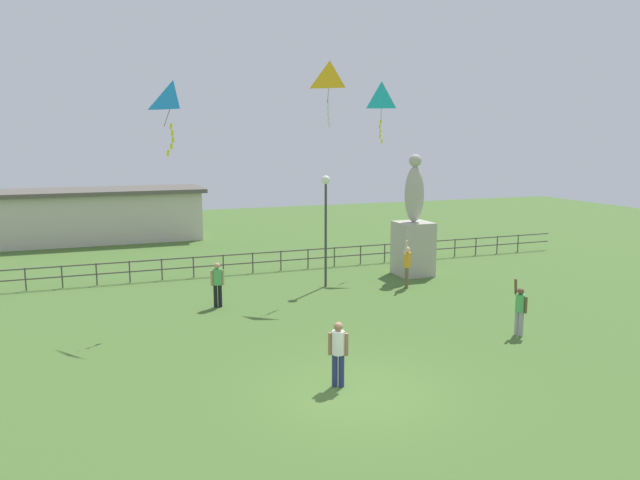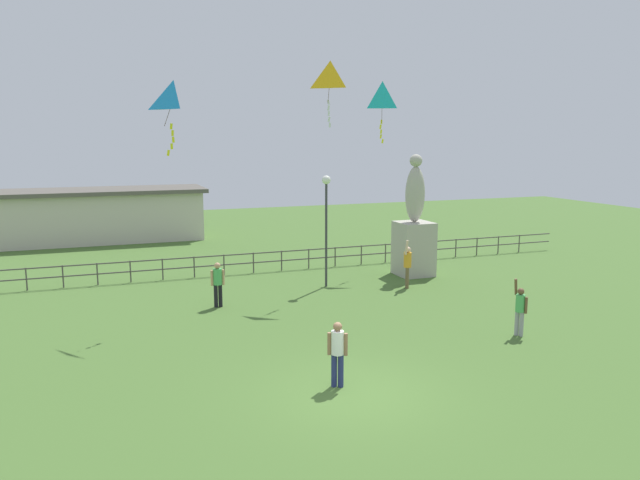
# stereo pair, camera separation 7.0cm
# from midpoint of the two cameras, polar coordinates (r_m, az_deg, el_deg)

# --- Properties ---
(ground_plane) EXTENTS (80.00, 80.00, 0.00)m
(ground_plane) POSITION_cam_midpoint_polar(r_m,az_deg,el_deg) (15.20, 3.23, -14.26)
(ground_plane) COLOR #476B2D
(statue_monument) EXTENTS (1.52, 1.52, 5.46)m
(statue_monument) POSITION_cam_midpoint_polar(r_m,az_deg,el_deg) (27.60, 8.73, 0.53)
(statue_monument) COLOR #B2AD9E
(statue_monument) RESTS_ON ground_plane
(lamppost) EXTENTS (0.36, 0.36, 4.66)m
(lamppost) POSITION_cam_midpoint_polar(r_m,az_deg,el_deg) (24.88, 0.46, 3.14)
(lamppost) COLOR #38383D
(lamppost) RESTS_ON ground_plane
(person_0) EXTENTS (0.46, 0.31, 1.68)m
(person_0) POSITION_cam_midpoint_polar(r_m,az_deg,el_deg) (15.22, 1.59, -10.32)
(person_0) COLOR navy
(person_0) RESTS_ON ground_plane
(person_1) EXTENTS (0.40, 0.48, 2.05)m
(person_1) POSITION_cam_midpoint_polar(r_m,az_deg,el_deg) (25.26, 8.13, -2.23)
(person_1) COLOR brown
(person_1) RESTS_ON ground_plane
(person_2) EXTENTS (0.51, 0.31, 1.67)m
(person_2) POSITION_cam_midpoint_polar(r_m,az_deg,el_deg) (22.50, -9.75, -3.90)
(person_2) COLOR black
(person_2) RESTS_ON ground_plane
(person_3) EXTENTS (0.28, 0.48, 1.81)m
(person_3) POSITION_cam_midpoint_polar(r_m,az_deg,el_deg) (20.04, 18.25, -6.07)
(person_3) COLOR #99999E
(person_3) RESTS_ON ground_plane
(kite_1) EXTENTS (1.04, 1.18, 2.46)m
(kite_1) POSITION_cam_midpoint_polar(r_m,az_deg,el_deg) (21.32, -13.75, 12.81)
(kite_1) COLOR #198CD1
(kite_2) EXTENTS (1.05, 0.78, 2.83)m
(kite_2) POSITION_cam_midpoint_polar(r_m,az_deg,el_deg) (28.99, 5.75, 13.25)
(kite_2) COLOR #19B2B2
(kite_3) EXTENTS (1.04, 0.92, 2.59)m
(kite_3) POSITION_cam_midpoint_polar(r_m,az_deg,el_deg) (24.85, 0.84, 15.10)
(kite_3) COLOR yellow
(waterfront_railing) EXTENTS (36.04, 0.06, 0.95)m
(waterfront_railing) POSITION_cam_midpoint_polar(r_m,az_deg,el_deg) (27.78, -9.17, -2.04)
(waterfront_railing) COLOR #4C4742
(waterfront_railing) RESTS_ON ground_plane
(pavilion_building) EXTENTS (12.60, 4.60, 3.15)m
(pavilion_building) POSITION_cam_midpoint_polar(r_m,az_deg,el_deg) (38.97, -20.32, 2.24)
(pavilion_building) COLOR beige
(pavilion_building) RESTS_ON ground_plane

